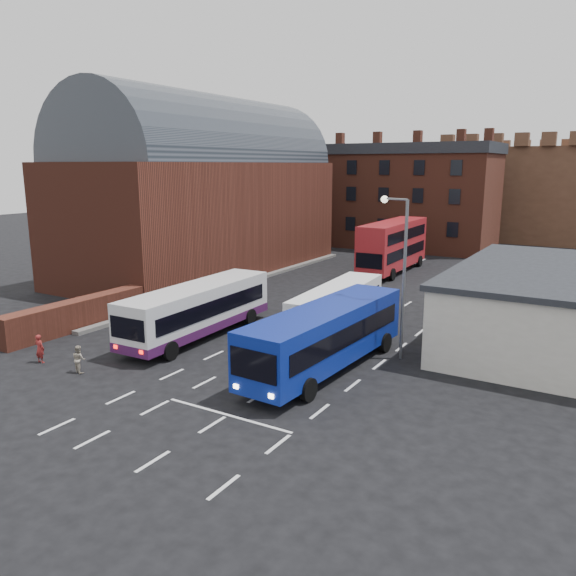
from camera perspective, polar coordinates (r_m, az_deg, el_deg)
The scene contains 13 objects.
ground at distance 28.25m, azimuth -10.61°, elevation -8.12°, with size 180.00×180.00×0.00m, color black.
railway_station at distance 52.57m, azimuth -8.46°, elevation 9.91°, with size 12.00×28.00×16.00m.
forecourt_wall at distance 36.48m, azimuth -20.67°, elevation -2.54°, with size 1.20×10.00×1.80m, color #602B1E.
cream_building at distance 34.60m, azimuth 25.55°, elevation -1.60°, with size 10.40×16.40×4.25m.
brick_terrace at distance 69.94m, azimuth 11.17°, elevation 8.65°, with size 22.00×10.00×11.00m, color brown.
castle_keep at distance 86.52m, azimuth 23.43°, elevation 8.89°, with size 22.00×22.00×12.00m, color brown.
bus_white_outbound at distance 32.78m, azimuth -9.12°, elevation -1.90°, with size 3.07×11.20×3.04m.
bus_white_inbound at distance 33.66m, azimuth 5.05°, elevation -1.75°, with size 3.06×10.08×2.71m.
bus_blue at distance 27.21m, azimuth 3.87°, elevation -4.62°, with size 3.36×11.63×3.14m.
bus_red_double at distance 52.89m, azimuth 10.62°, elevation 4.26°, with size 3.16×11.82×4.71m.
street_lamp at distance 28.74m, azimuth 11.31°, elevation 2.53°, with size 1.62×0.69×8.28m.
pedestrian_red at distance 31.09m, azimuth -23.91°, elevation -5.65°, with size 0.54×0.35×1.48m, color maroon.
pedestrian_beige at distance 28.98m, azimuth -20.47°, elevation -6.78°, with size 0.65×0.51×1.34m, color tan.
Camera 1 is at (17.80, -19.62, 9.81)m, focal length 35.00 mm.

